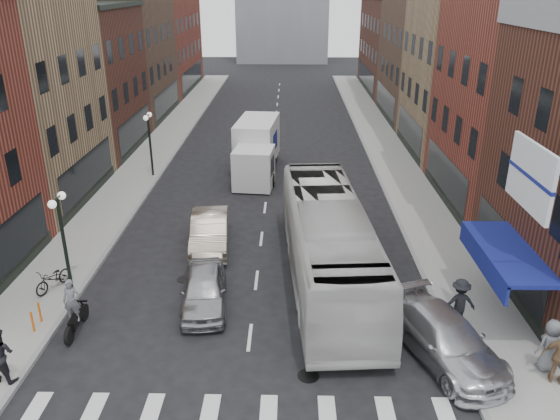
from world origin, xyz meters
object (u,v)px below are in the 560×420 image
object	(u,v)px
box_truck	(256,150)
curb_car	(446,339)
billboard_sign	(533,179)
sedan_left_far	(210,231)
streetlamp_far	(149,133)
ped_right_a	(459,302)
sedan_left_near	(204,290)
bike_rack	(36,317)
ped_right_c	(550,345)
ped_left_solo	(0,355)
motorcycle_rider	(73,308)
transit_bus	(328,242)
streetlamp_near	(61,225)
parked_bicycle	(53,279)

from	to	relation	value
box_truck	curb_car	xyz separation A→B (m)	(7.30, -18.71, -0.91)
billboard_sign	sedan_left_far	world-z (taller)	billboard_sign
streetlamp_far	ped_right_a	world-z (taller)	streetlamp_far
box_truck	sedan_left_near	distance (m)	15.77
box_truck	ped_right_a	distance (m)	18.86
bike_rack	curb_car	bearing A→B (deg)	-5.27
ped_right_c	ped_left_solo	bearing A→B (deg)	-10.95
motorcycle_rider	curb_car	distance (m)	12.72
box_truck	ped_right_a	size ratio (longest dim) A/B	4.36
streetlamp_far	box_truck	world-z (taller)	streetlamp_far
transit_bus	sedan_left_near	bearing A→B (deg)	-160.85
billboard_sign	streetlamp_near	size ratio (longest dim) A/B	0.90
streetlamp_near	ped_right_a	bearing A→B (deg)	-8.69
sedan_left_far	ped_right_a	distance (m)	11.66
box_truck	ped_right_a	world-z (taller)	box_truck
streetlamp_far	parked_bicycle	world-z (taller)	streetlamp_far
bike_rack	transit_bus	xyz separation A→B (m)	(10.54, 3.77, 1.20)
bike_rack	box_truck	world-z (taller)	box_truck
streetlamp_far	ped_right_c	bearing A→B (deg)	-47.81
box_truck	streetlamp_near	bearing A→B (deg)	-108.39
curb_car	streetlamp_near	bearing A→B (deg)	144.28
sedan_left_far	ped_right_c	world-z (taller)	ped_right_c
sedan_left_near	curb_car	world-z (taller)	curb_car
streetlamp_far	bike_rack	world-z (taller)	streetlamp_far
parked_bicycle	ped_left_solo	distance (m)	5.46
curb_car	ped_right_a	size ratio (longest dim) A/B	2.87
transit_bus	streetlamp_far	bearing A→B (deg)	124.57
streetlamp_near	sedan_left_far	distance (m)	6.84
box_truck	ped_right_a	bearing A→B (deg)	-58.44
streetlamp_near	parked_bicycle	distance (m)	2.39
motorcycle_rider	sedan_left_near	xyz separation A→B (m)	(4.28, 1.81, -0.27)
ped_right_a	ped_right_c	xyz separation A→B (m)	(2.14, -2.43, -0.01)
box_truck	motorcycle_rider	bearing A→B (deg)	-101.25
ped_left_solo	ped_right_a	distance (m)	15.15
ped_right_a	ped_right_c	world-z (taller)	ped_right_a
ped_left_solo	streetlamp_far	bearing A→B (deg)	-77.18
streetlamp_far	ped_right_c	size ratio (longest dim) A/B	2.30
curb_car	ped_left_solo	size ratio (longest dim) A/B	2.82
streetlamp_far	ped_left_solo	bearing A→B (deg)	-90.00
billboard_sign	curb_car	xyz separation A→B (m)	(-2.09, -0.50, -5.38)
streetlamp_far	billboard_sign	bearing A→B (deg)	-47.59
sedan_left_near	ped_right_c	bearing A→B (deg)	-24.41
streetlamp_near	transit_bus	distance (m)	10.46
bike_rack	sedan_left_far	world-z (taller)	sedan_left_far
motorcycle_rider	ped_right_c	bearing A→B (deg)	-11.82
transit_bus	ped_right_a	distance (m)	5.61
motorcycle_rider	ped_right_a	world-z (taller)	motorcycle_rider
bike_rack	ped_right_c	xyz separation A→B (m)	(17.14, -1.99, 0.49)
streetlamp_near	sedan_left_near	distance (m)	6.02
bike_rack	curb_car	world-z (taller)	curb_car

